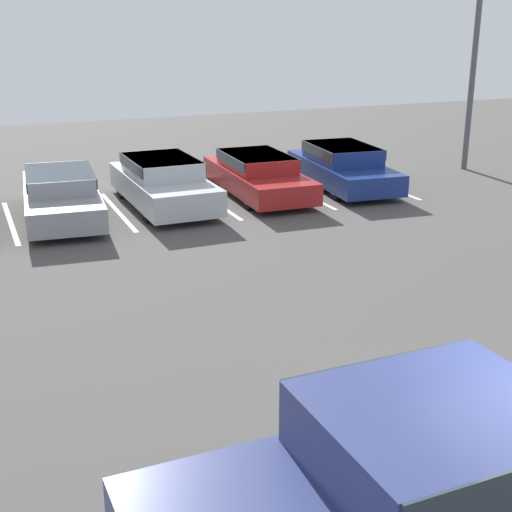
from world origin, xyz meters
The scene contains 12 objects.
stall_stripe_b centered at (-4.13, 13.39, 0.00)m, with size 0.12×4.05×0.01m, color white.
stall_stripe_c centered at (-1.53, 13.39, 0.00)m, with size 0.12×4.05×0.01m, color white.
stall_stripe_d centered at (1.07, 13.39, 0.00)m, with size 0.12×4.05×0.01m, color white.
stall_stripe_e centered at (3.67, 13.39, 0.00)m, with size 0.12×4.05×0.01m, color white.
stall_stripe_f centered at (6.28, 13.39, 0.00)m, with size 0.12×4.05×0.01m, color white.
pickup_truck centered at (-1.34, 0.03, 0.84)m, with size 5.92×2.09×1.70m.
parked_sedan_b centered at (-2.89, 13.35, 0.62)m, with size 2.14×4.85×1.14m.
parked_sedan_c centered at (-0.29, 13.45, 0.67)m, with size 1.84×4.55×1.26m.
parked_sedan_d centered at (2.44, 13.63, 0.61)m, with size 1.91×4.72×1.14m.
parked_sedan_e centered at (5.07, 13.55, 0.65)m, with size 2.16×4.64×1.21m.
light_post centered at (9.99, 14.28, 3.94)m, with size 0.70×0.36×6.47m.
wheel_stop_curb centered at (1.86, 15.76, 0.07)m, with size 1.64×0.20×0.14m, color #B7B2A8.
Camera 1 is at (-5.06, -4.13, 4.74)m, focal length 50.00 mm.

